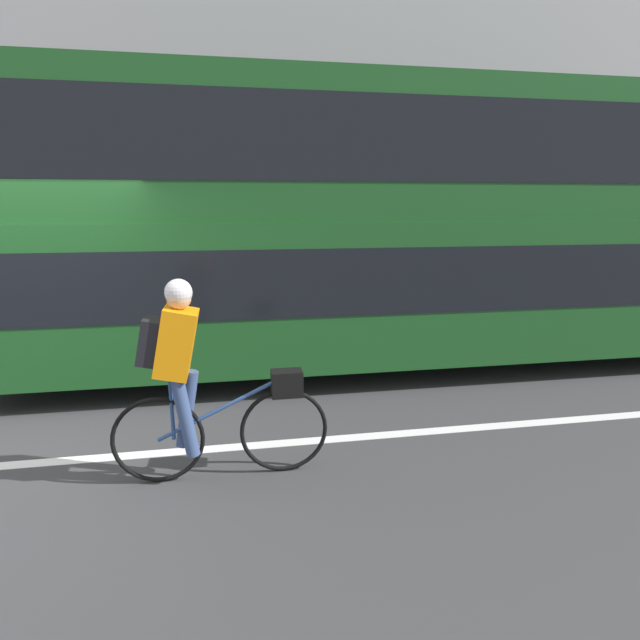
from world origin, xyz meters
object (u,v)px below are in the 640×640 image
object	(u,v)px
bus	(438,220)
street_sign_post	(457,239)
trash_bin	(487,284)
cyclist_on_bike	(197,376)

from	to	relation	value
bus	street_sign_post	distance (m)	3.18
bus	trash_bin	bearing A→B (deg)	49.75
cyclist_on_bike	trash_bin	distance (m)	7.79
bus	cyclist_on_bike	xyz separation A→B (m)	(-3.18, -2.80, -1.14)
trash_bin	street_sign_post	world-z (taller)	street_sign_post
cyclist_on_bike	street_sign_post	world-z (taller)	street_sign_post
bus	trash_bin	xyz separation A→B (m)	(2.31, 2.72, -1.40)
street_sign_post	trash_bin	bearing A→B (deg)	0.48
trash_bin	street_sign_post	bearing A→B (deg)	-179.52
bus	trash_bin	distance (m)	3.83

